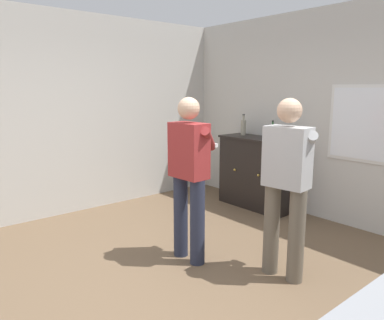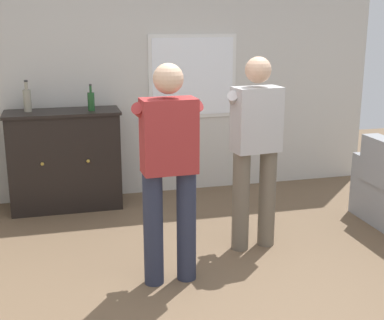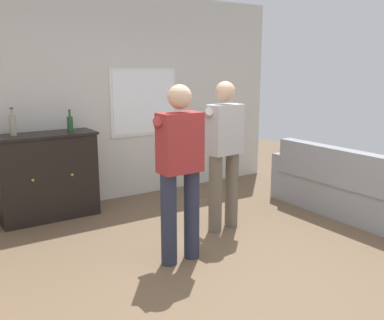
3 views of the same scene
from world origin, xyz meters
The scene contains 8 objects.
ground centered at (0.00, 0.00, 0.00)m, with size 10.40×10.40×0.00m, color brown.
wall_back_with_window centered at (0.01, 2.66, 1.40)m, with size 5.20×0.15×2.80m.
wall_side_left centered at (-2.66, 0.00, 1.40)m, with size 0.12×5.20×2.80m, color beige.
sideboard_cabinet centered at (-1.07, 2.30, 0.53)m, with size 1.18×0.49×1.05m.
bottle_wine_green centered at (-1.40, 2.35, 1.18)m, with size 0.08×0.08×0.32m.
bottle_liquor_amber centered at (-0.77, 2.25, 1.15)m, with size 0.07×0.07×0.27m.
person_standing_left centered at (-0.35, 0.40, 0.94)m, with size 0.56×0.48×1.68m.
person_standing_right centered at (0.50, 0.85, 0.94)m, with size 0.55×0.50×1.68m.
Camera 1 is at (2.48, -1.94, 1.76)m, focal length 35.00 mm.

